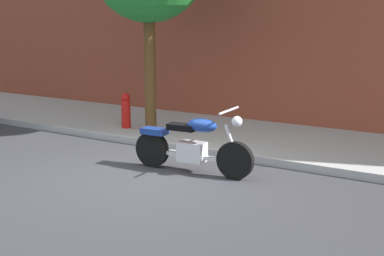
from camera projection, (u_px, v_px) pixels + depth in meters
name	position (u px, v px, depth m)	size (l,w,h in m)	color
ground_plane	(151.00, 177.00, 8.32)	(60.00, 60.00, 0.00)	#38383D
sidewalk	(238.00, 136.00, 10.85)	(22.00, 3.01, 0.14)	#AAAAAA
motorcycle	(192.00, 146.00, 8.46)	(2.13, 0.70, 1.10)	black
fire_hydrant	(126.00, 113.00, 11.32)	(0.20, 0.20, 0.91)	red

